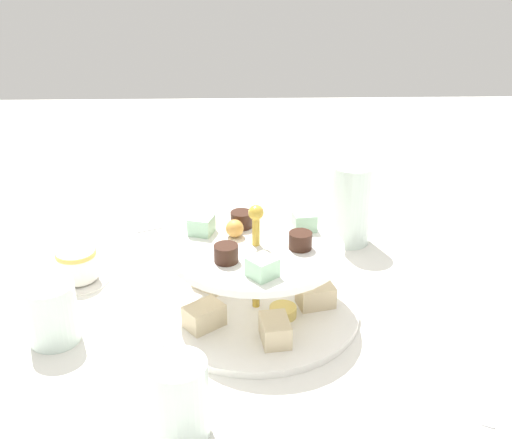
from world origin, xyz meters
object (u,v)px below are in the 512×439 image
(tiered_serving_stand, at_px, (256,283))
(butter_knife_left, at_px, (497,378))
(water_glass_tall_right, at_px, (351,204))
(teacup_with_saucer, at_px, (78,267))
(water_glass_mid_back, at_px, (179,399))
(butter_knife_right, at_px, (177,223))
(water_glass_short_left, at_px, (52,313))

(tiered_serving_stand, xyz_separation_m, butter_knife_left, (0.28, -0.15, -0.04))
(tiered_serving_stand, relative_size, water_glass_tall_right, 2.08)
(water_glass_tall_right, height_order, teacup_with_saucer, water_glass_tall_right)
(water_glass_tall_right, xyz_separation_m, water_glass_mid_back, (-0.24, -0.43, -0.02))
(tiered_serving_stand, height_order, butter_knife_right, tiered_serving_stand)
(butter_knife_left, bearing_deg, tiered_serving_stand, 89.63)
(water_glass_tall_right, bearing_deg, teacup_with_saucer, -164.37)
(butter_knife_right, relative_size, water_glass_mid_back, 1.89)
(water_glass_tall_right, distance_m, water_glass_mid_back, 0.49)
(teacup_with_saucer, relative_size, butter_knife_left, 0.53)
(butter_knife_left, xyz_separation_m, water_glass_mid_back, (-0.36, -0.07, 0.04))
(water_glass_short_left, xyz_separation_m, butter_knife_right, (0.12, 0.34, -0.04))
(butter_knife_left, bearing_deg, water_glass_mid_back, 129.36)
(tiered_serving_stand, bearing_deg, butter_knife_left, -28.02)
(tiered_serving_stand, xyz_separation_m, teacup_with_saucer, (-0.26, 0.09, -0.02))
(teacup_with_saucer, bearing_deg, water_glass_tall_right, 15.63)
(water_glass_tall_right, height_order, water_glass_short_left, water_glass_tall_right)
(butter_knife_left, distance_m, water_glass_mid_back, 0.37)
(water_glass_tall_right, xyz_separation_m, butter_knife_left, (0.12, -0.36, -0.07))
(water_glass_short_left, height_order, water_glass_mid_back, water_glass_mid_back)
(water_glass_tall_right, relative_size, butter_knife_left, 0.79)
(teacup_with_saucer, relative_size, butter_knife_right, 0.53)
(butter_knife_right, bearing_deg, tiered_serving_stand, 92.28)
(tiered_serving_stand, xyz_separation_m, water_glass_tall_right, (0.16, 0.21, 0.02))
(butter_knife_right, bearing_deg, butter_knife_left, 110.65)
(teacup_with_saucer, bearing_deg, water_glass_short_left, -88.41)
(water_glass_short_left, bearing_deg, water_glass_tall_right, 32.14)
(teacup_with_saucer, bearing_deg, water_glass_mid_back, -60.25)
(water_glass_short_left, relative_size, butter_knife_left, 0.47)
(teacup_with_saucer, height_order, water_glass_mid_back, water_glass_mid_back)
(water_glass_mid_back, bearing_deg, teacup_with_saucer, 119.75)
(water_glass_short_left, distance_m, butter_knife_left, 0.54)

